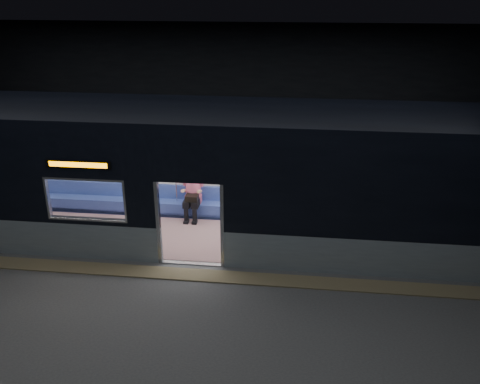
# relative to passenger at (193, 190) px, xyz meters

# --- Properties ---
(station_floor) EXTENTS (24.00, 14.00, 0.01)m
(station_floor) POSITION_rel_passenger_xyz_m (0.47, -3.55, -0.85)
(station_floor) COLOR #47494C
(station_floor) RESTS_ON ground
(station_envelope) EXTENTS (24.00, 14.00, 5.00)m
(station_envelope) POSITION_rel_passenger_xyz_m (0.47, -3.55, 2.82)
(station_envelope) COLOR black
(station_envelope) RESTS_ON station_floor
(tactile_strip) EXTENTS (22.80, 0.50, 0.03)m
(tactile_strip) POSITION_rel_passenger_xyz_m (0.47, -3.00, -0.83)
(tactile_strip) COLOR #8C7F59
(tactile_strip) RESTS_ON station_floor
(metro_car) EXTENTS (18.00, 3.04, 3.35)m
(metro_car) POSITION_rel_passenger_xyz_m (0.46, -1.00, 1.00)
(metro_car) COLOR #93A5AF
(metro_car) RESTS_ON station_floor
(passenger) EXTENTS (0.44, 0.76, 1.48)m
(passenger) POSITION_rel_passenger_xyz_m (0.00, 0.00, 0.00)
(passenger) COLOR black
(passenger) RESTS_ON metro_car
(handbag) EXTENTS (0.38, 0.34, 0.17)m
(handbag) POSITION_rel_passenger_xyz_m (0.03, -0.25, -0.13)
(handbag) COLOR black
(handbag) RESTS_ON passenger
(transit_map) EXTENTS (1.03, 0.03, 0.67)m
(transit_map) POSITION_rel_passenger_xyz_m (5.47, 0.31, 0.64)
(transit_map) COLOR white
(transit_map) RESTS_ON metro_car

